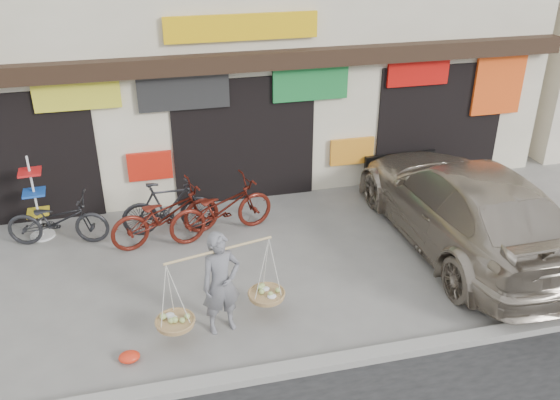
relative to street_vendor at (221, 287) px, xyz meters
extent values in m
plane|color=gray|center=(1.18, 0.82, -0.77)|extent=(70.00, 70.00, 0.00)
cube|color=gray|center=(1.18, -1.18, -0.71)|extent=(70.00, 0.25, 0.12)
cube|color=beige|center=(1.18, 7.32, 2.73)|extent=(14.00, 6.00, 7.00)
cube|color=black|center=(1.18, 4.17, 2.28)|extent=(14.00, 0.35, 0.35)
cube|color=black|center=(-3.32, 4.57, 0.58)|extent=(3.00, 0.60, 2.70)
cube|color=black|center=(1.18, 4.57, 0.58)|extent=(3.00, 0.60, 2.70)
cube|color=black|center=(5.68, 4.57, 0.58)|extent=(3.00, 0.60, 2.70)
cube|color=yellow|center=(-2.02, 4.24, 1.83)|extent=(1.60, 0.08, 0.60)
cube|color=#242424|center=(-0.02, 4.24, 1.73)|extent=(1.80, 0.08, 0.70)
cube|color=#1D7B36|center=(2.58, 4.24, 1.73)|extent=(1.60, 0.08, 0.70)
cube|color=red|center=(4.98, 4.24, 1.83)|extent=(1.40, 0.08, 0.60)
cube|color=#FC5115|center=(6.98, 4.24, 1.43)|extent=(1.20, 0.08, 1.40)
cube|color=red|center=(-0.82, 4.24, 0.23)|extent=(0.90, 0.08, 0.60)
cube|color=orange|center=(3.58, 4.24, 0.13)|extent=(1.00, 0.08, 0.60)
cube|color=yellow|center=(1.18, 4.24, 2.93)|extent=(3.00, 0.08, 0.50)
imported|color=slate|center=(0.00, 0.00, 0.06)|extent=(0.68, 0.53, 1.67)
cylinder|color=tan|center=(0.00, 0.00, 0.63)|extent=(1.62, 0.42, 0.04)
cylinder|color=#A27D4D|center=(-0.72, -0.17, -0.39)|extent=(0.56, 0.56, 0.07)
ellipsoid|color=#A5BF66|center=(-0.72, -0.17, -0.33)|extent=(0.39, 0.39, 0.10)
cylinder|color=#A27D4D|center=(0.72, 0.17, -0.39)|extent=(0.56, 0.56, 0.07)
ellipsoid|color=#A5BF66|center=(0.72, 0.17, -0.33)|extent=(0.39, 0.39, 0.10)
imported|color=black|center=(-2.63, 3.26, -0.28)|extent=(1.97, 0.96, 0.99)
imported|color=black|center=(-0.56, 3.20, -0.22)|extent=(1.82, 0.53, 1.09)
imported|color=#4F150D|center=(0.43, 2.87, -0.21)|extent=(2.27, 1.31, 1.13)
imported|color=#4F150D|center=(-0.64, 2.87, -0.21)|extent=(2.27, 1.31, 1.13)
imported|color=#A19482|center=(4.77, 1.45, 0.05)|extent=(2.43, 5.74, 1.65)
cube|color=black|center=(4.71, 4.14, -0.22)|extent=(1.70, 0.14, 0.45)
cube|color=silver|center=(4.71, 4.22, -0.32)|extent=(0.45, 0.03, 0.12)
cylinder|color=silver|center=(-3.01, 3.60, -0.75)|extent=(0.47, 0.47, 0.04)
cylinder|color=silver|center=(-3.01, 3.60, 0.08)|extent=(0.04, 0.04, 1.70)
cube|color=yellow|center=(-3.01, 3.60, -0.24)|extent=(0.43, 0.43, 0.04)
cube|color=#194CB2|center=(-3.01, 3.60, 0.18)|extent=(0.43, 0.43, 0.04)
cube|color=red|center=(-3.01, 3.60, 0.61)|extent=(0.43, 0.43, 0.04)
ellipsoid|color=red|center=(-1.41, -0.40, -0.70)|extent=(0.31, 0.25, 0.14)
camera|label=1|loc=(-0.87, -7.23, 5.12)|focal=38.00mm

